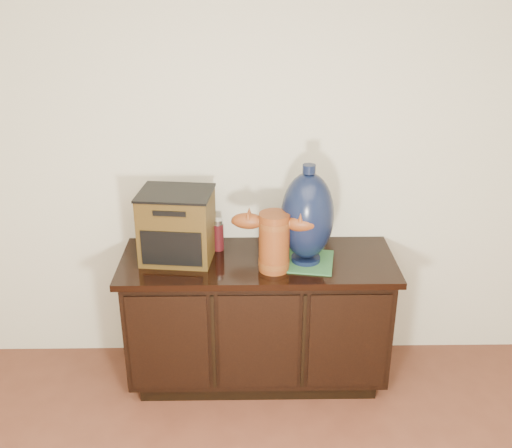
{
  "coord_description": "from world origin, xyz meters",
  "views": [
    {
      "loc": [
        -0.05,
        -0.61,
        2.21
      ],
      "look_at": [
        -0.01,
        2.18,
        0.98
      ],
      "focal_mm": 42.0,
      "sensor_mm": 36.0,
      "label": 1
    }
  ],
  "objects_px": {
    "spray_can": "(218,235)",
    "terracotta_vessel": "(274,238)",
    "sideboard": "(258,318)",
    "lamp_base": "(307,217)",
    "tv_radio": "(177,226)"
  },
  "relations": [
    {
      "from": "sideboard",
      "to": "lamp_base",
      "type": "distance_m",
      "value": 0.68
    },
    {
      "from": "lamp_base",
      "to": "spray_can",
      "type": "xyz_separation_m",
      "value": [
        -0.47,
        0.16,
        -0.17
      ]
    },
    {
      "from": "terracotta_vessel",
      "to": "sideboard",
      "type": "bearing_deg",
      "value": 132.95
    },
    {
      "from": "terracotta_vessel",
      "to": "tv_radio",
      "type": "relative_size",
      "value": 1.09
    },
    {
      "from": "sideboard",
      "to": "terracotta_vessel",
      "type": "distance_m",
      "value": 0.56
    },
    {
      "from": "tv_radio",
      "to": "spray_can",
      "type": "relative_size",
      "value": 2.28
    },
    {
      "from": "terracotta_vessel",
      "to": "tv_radio",
      "type": "xyz_separation_m",
      "value": [
        -0.5,
        0.14,
        0.01
      ]
    },
    {
      "from": "tv_radio",
      "to": "spray_can",
      "type": "height_order",
      "value": "tv_radio"
    },
    {
      "from": "spray_can",
      "to": "tv_radio",
      "type": "bearing_deg",
      "value": -155.25
    },
    {
      "from": "sideboard",
      "to": "terracotta_vessel",
      "type": "bearing_deg",
      "value": -55.18
    },
    {
      "from": "terracotta_vessel",
      "to": "spray_can",
      "type": "xyz_separation_m",
      "value": [
        -0.29,
        0.24,
        -0.09
      ]
    },
    {
      "from": "spray_can",
      "to": "terracotta_vessel",
      "type": "bearing_deg",
      "value": -38.84
    },
    {
      "from": "terracotta_vessel",
      "to": "lamp_base",
      "type": "bearing_deg",
      "value": 33.4
    },
    {
      "from": "tv_radio",
      "to": "spray_can",
      "type": "distance_m",
      "value": 0.25
    },
    {
      "from": "terracotta_vessel",
      "to": "spray_can",
      "type": "distance_m",
      "value": 0.39
    }
  ]
}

